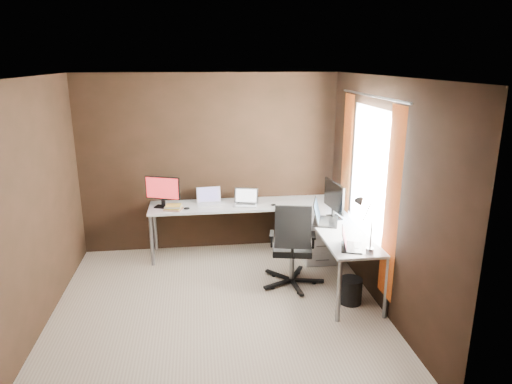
# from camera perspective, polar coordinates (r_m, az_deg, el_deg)

# --- Properties ---
(room) EXTENTS (3.60, 3.60, 2.50)m
(room) POSITION_cam_1_polar(r_m,az_deg,el_deg) (4.81, -1.07, -0.48)
(room) COLOR #B8A88F
(room) RESTS_ON ground
(desk) EXTENTS (2.65, 2.25, 0.73)m
(desk) POSITION_cam_1_polar(r_m,az_deg,el_deg) (5.98, 2.70, -3.15)
(desk) COLOR white
(desk) RESTS_ON ground
(drawer_pedestal) EXTENTS (0.42, 0.50, 0.60)m
(drawer_pedestal) POSITION_cam_1_polar(r_m,az_deg,el_deg) (6.34, 7.73, -5.79)
(drawer_pedestal) COLOR white
(drawer_pedestal) RESTS_ON ground
(monitor_left) EXTENTS (0.47, 0.22, 0.43)m
(monitor_left) POSITION_cam_1_polar(r_m,az_deg,el_deg) (6.27, -11.60, 0.24)
(monitor_left) COLOR black
(monitor_left) RESTS_ON desk
(monitor_right) EXTENTS (0.16, 0.57, 0.47)m
(monitor_right) POSITION_cam_1_polar(r_m,az_deg,el_deg) (5.79, 9.74, -0.73)
(monitor_right) COLOR black
(monitor_right) RESTS_ON desk
(laptop_white) EXTENTS (0.35, 0.27, 0.22)m
(laptop_white) POSITION_cam_1_polar(r_m,az_deg,el_deg) (6.37, -5.86, -1.05)
(laptop_white) COLOR white
(laptop_white) RESTS_ON desk
(laptop_silver) EXTENTS (0.37, 0.30, 0.22)m
(laptop_silver) POSITION_cam_1_polar(r_m,az_deg,el_deg) (6.30, -1.29, -1.17)
(laptop_silver) COLOR silver
(laptop_silver) RESTS_ON desk
(laptop_black_big) EXTENTS (0.41, 0.49, 0.27)m
(laptop_black_big) POSITION_cam_1_polar(r_m,az_deg,el_deg) (5.68, 8.28, -3.19)
(laptop_black_big) COLOR black
(laptop_black_big) RESTS_ON desk
(laptop_black_small) EXTENTS (0.31, 0.36, 0.21)m
(laptop_black_small) POSITION_cam_1_polar(r_m,az_deg,el_deg) (4.98, 11.54, -6.37)
(laptop_black_small) COLOR black
(laptop_black_small) RESTS_ON desk
(book_stack) EXTENTS (0.26, 0.24, 0.07)m
(book_stack) POSITION_cam_1_polar(r_m,az_deg,el_deg) (6.18, -10.29, -1.92)
(book_stack) COLOR #A67159
(book_stack) RESTS_ON desk
(mouse_left) EXTENTS (0.09, 0.07, 0.03)m
(mouse_left) POSITION_cam_1_polar(r_m,az_deg,el_deg) (6.17, -8.66, -2.04)
(mouse_left) COLOR black
(mouse_left) RESTS_ON desk
(mouse_corner) EXTENTS (0.08, 0.06, 0.03)m
(mouse_corner) POSITION_cam_1_polar(r_m,az_deg,el_deg) (6.26, 2.18, -1.60)
(mouse_corner) COLOR black
(mouse_corner) RESTS_ON desk
(desk_lamp) EXTENTS (0.19, 0.22, 0.59)m
(desk_lamp) POSITION_cam_1_polar(r_m,az_deg,el_deg) (4.81, 13.31, -3.20)
(desk_lamp) COLOR slate
(desk_lamp) RESTS_ON desk
(office_chair) EXTENTS (0.60, 0.61, 1.07)m
(office_chair) POSITION_cam_1_polar(r_m,az_deg,el_deg) (5.60, 4.52, -8.60)
(office_chair) COLOR black
(office_chair) RESTS_ON ground
(wastebasket) EXTENTS (0.33, 0.33, 0.29)m
(wastebasket) POSITION_cam_1_polar(r_m,az_deg,el_deg) (5.38, 11.75, -11.98)
(wastebasket) COLOR black
(wastebasket) RESTS_ON ground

